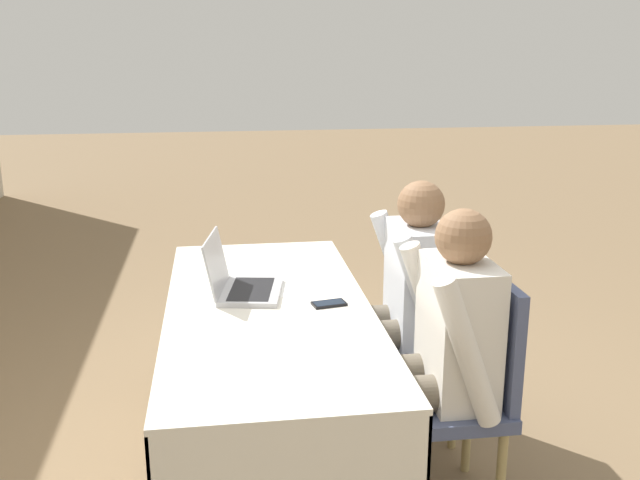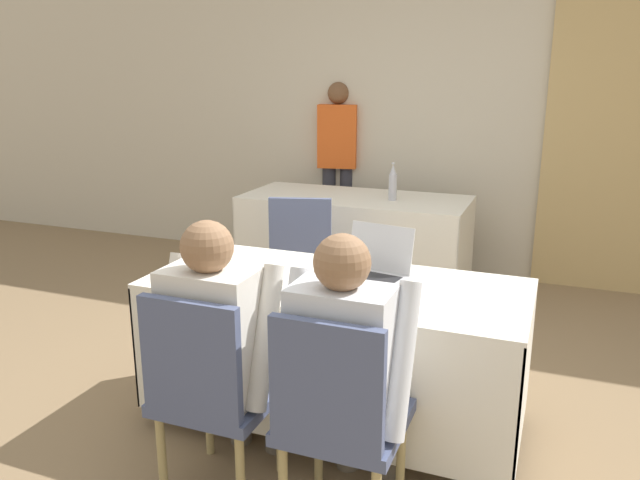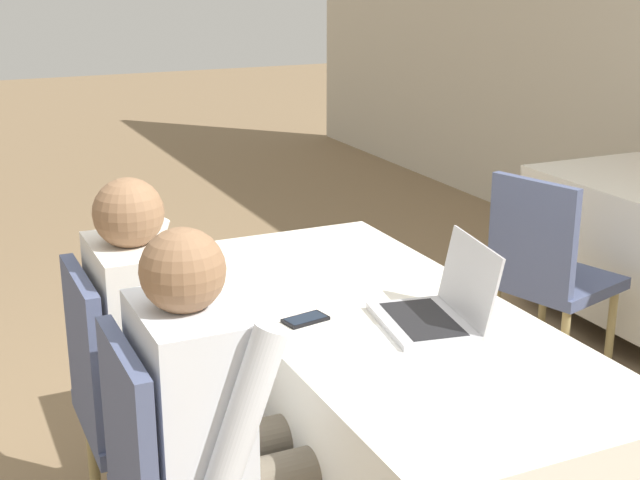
{
  "view_description": "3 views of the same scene",
  "coord_description": "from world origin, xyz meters",
  "px_view_note": "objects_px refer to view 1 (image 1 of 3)",
  "views": [
    {
      "loc": [
        -2.56,
        0.17,
        1.7
      ],
      "look_at": [
        0.0,
        -0.2,
        0.99
      ],
      "focal_mm": 40.0,
      "sensor_mm": 36.0,
      "label": 1
    },
    {
      "loc": [
        0.93,
        -2.57,
        1.68
      ],
      "look_at": [
        0.0,
        -0.2,
        0.99
      ],
      "focal_mm": 35.0,
      "sensor_mm": 36.0,
      "label": 2
    },
    {
      "loc": [
        2.13,
        -1.18,
        1.73
      ],
      "look_at": [
        0.0,
        -0.2,
        0.99
      ],
      "focal_mm": 50.0,
      "sensor_mm": 36.0,
      "label": 3
    }
  ],
  "objects_px": {
    "cell_phone": "(329,304)",
    "chair_near_left": "(462,383)",
    "person_white_shirt": "(401,296)",
    "chair_near_right": "(422,329)",
    "person_checkered_shirt": "(437,345)",
    "laptop": "(241,283)"
  },
  "relations": [
    {
      "from": "cell_phone",
      "to": "laptop",
      "type": "bearing_deg",
      "value": 51.14
    },
    {
      "from": "cell_phone",
      "to": "person_checkered_shirt",
      "type": "distance_m",
      "value": 0.44
    },
    {
      "from": "chair_near_right",
      "to": "person_checkered_shirt",
      "type": "xyz_separation_m",
      "value": [
        -0.53,
        0.1,
        0.16
      ]
    },
    {
      "from": "chair_near_left",
      "to": "chair_near_right",
      "type": "bearing_deg",
      "value": -180.0
    },
    {
      "from": "cell_phone",
      "to": "chair_near_right",
      "type": "xyz_separation_m",
      "value": [
        0.3,
        -0.46,
        -0.25
      ]
    },
    {
      "from": "person_checkered_shirt",
      "to": "person_white_shirt",
      "type": "relative_size",
      "value": 1.0
    },
    {
      "from": "laptop",
      "to": "person_white_shirt",
      "type": "height_order",
      "value": "person_white_shirt"
    },
    {
      "from": "cell_phone",
      "to": "chair_near_left",
      "type": "relative_size",
      "value": 0.15
    },
    {
      "from": "chair_near_left",
      "to": "person_white_shirt",
      "type": "relative_size",
      "value": 0.77
    },
    {
      "from": "chair_near_right",
      "to": "person_checkered_shirt",
      "type": "relative_size",
      "value": 0.77
    },
    {
      "from": "laptop",
      "to": "chair_near_left",
      "type": "height_order",
      "value": "laptop"
    },
    {
      "from": "person_checkered_shirt",
      "to": "chair_near_left",
      "type": "bearing_deg",
      "value": 90.0
    },
    {
      "from": "chair_near_left",
      "to": "person_white_shirt",
      "type": "xyz_separation_m",
      "value": [
        0.53,
        0.1,
        0.16
      ]
    },
    {
      "from": "laptop",
      "to": "chair_near_right",
      "type": "distance_m",
      "value": 0.85
    },
    {
      "from": "cell_phone",
      "to": "chair_near_right",
      "type": "height_order",
      "value": "chair_near_right"
    },
    {
      "from": "person_checkered_shirt",
      "to": "person_white_shirt",
      "type": "height_order",
      "value": "same"
    },
    {
      "from": "chair_near_right",
      "to": "person_checkered_shirt",
      "type": "bearing_deg",
      "value": -10.98
    },
    {
      "from": "chair_near_left",
      "to": "chair_near_right",
      "type": "relative_size",
      "value": 1.0
    },
    {
      "from": "chair_near_left",
      "to": "person_checkered_shirt",
      "type": "relative_size",
      "value": 0.77
    },
    {
      "from": "person_white_shirt",
      "to": "cell_phone",
      "type": "bearing_deg",
      "value": -50.42
    },
    {
      "from": "chair_near_left",
      "to": "person_white_shirt",
      "type": "distance_m",
      "value": 0.56
    },
    {
      "from": "chair_near_right",
      "to": "cell_phone",
      "type": "bearing_deg",
      "value": -57.24
    }
  ]
}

